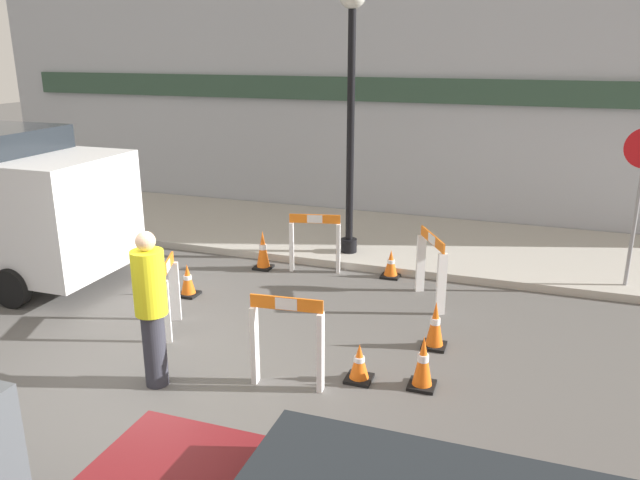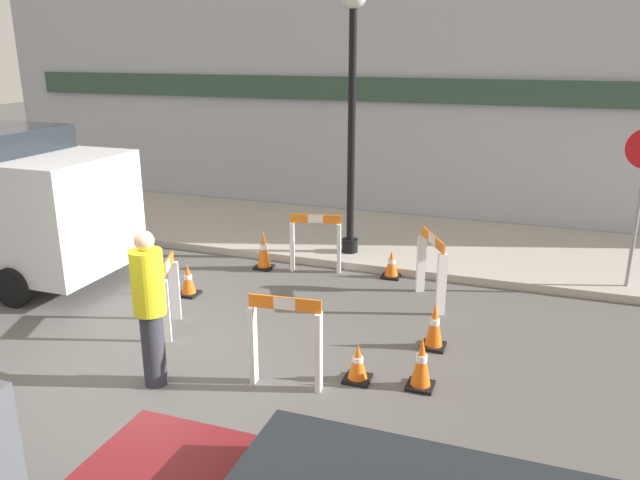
# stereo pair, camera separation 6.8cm
# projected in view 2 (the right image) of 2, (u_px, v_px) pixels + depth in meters

# --- Properties ---
(ground_plane) EXTENTS (60.00, 60.00, 0.00)m
(ground_plane) POSITION_uv_depth(u_px,v_px,m) (137.00, 387.00, 7.02)
(ground_plane) COLOR #565451
(sidewalk_slab) EXTENTS (18.00, 3.49, 0.13)m
(sidewalk_slab) POSITION_uv_depth(u_px,v_px,m) (322.00, 233.00, 12.62)
(sidewalk_slab) COLOR #ADA89E
(sidewalk_slab) RESTS_ON ground_plane
(storefront_facade) EXTENTS (18.00, 0.22, 5.50)m
(storefront_facade) POSITION_uv_depth(u_px,v_px,m) (351.00, 91.00, 13.45)
(storefront_facade) COLOR #A3A8B2
(storefront_facade) RESTS_ON ground_plane
(streetlamp_post) EXTENTS (0.44, 0.44, 4.55)m
(streetlamp_post) POSITION_uv_depth(u_px,v_px,m) (352.00, 83.00, 10.37)
(streetlamp_post) COLOR black
(streetlamp_post) RESTS_ON sidewalk_slab
(barricade_0) EXTENTS (0.83, 0.21, 1.08)m
(barricade_0) POSITION_uv_depth(u_px,v_px,m) (285.00, 339.00, 6.88)
(barricade_0) COLOR white
(barricade_0) RESTS_ON ground_plane
(barricade_1) EXTENTS (0.58, 0.91, 1.06)m
(barricade_1) POSITION_uv_depth(u_px,v_px,m) (431.00, 265.00, 9.18)
(barricade_1) COLOR white
(barricade_1) RESTS_ON ground_plane
(barricade_2) EXTENTS (0.86, 0.32, 1.00)m
(barricade_2) POSITION_uv_depth(u_px,v_px,m) (315.00, 241.00, 10.48)
(barricade_2) COLOR white
(barricade_2) RESTS_ON ground_plane
(barricade_3) EXTENTS (0.40, 0.75, 1.00)m
(barricade_3) POSITION_uv_depth(u_px,v_px,m) (169.00, 293.00, 8.29)
(barricade_3) COLOR white
(barricade_3) RESTS_ON ground_plane
(traffic_cone_0) EXTENTS (0.30, 0.30, 0.46)m
(traffic_cone_0) POSITION_uv_depth(u_px,v_px,m) (358.00, 363.00, 7.11)
(traffic_cone_0) COLOR black
(traffic_cone_0) RESTS_ON ground_plane
(traffic_cone_1) EXTENTS (0.30, 0.30, 0.63)m
(traffic_cone_1) POSITION_uv_depth(u_px,v_px,m) (434.00, 326.00, 7.86)
(traffic_cone_1) COLOR black
(traffic_cone_1) RESTS_ON ground_plane
(traffic_cone_2) EXTENTS (0.30, 0.30, 0.63)m
(traffic_cone_2) POSITION_uv_depth(u_px,v_px,m) (421.00, 363.00, 6.93)
(traffic_cone_2) COLOR black
(traffic_cone_2) RESTS_ON ground_plane
(traffic_cone_3) EXTENTS (0.30, 0.30, 0.51)m
(traffic_cone_3) POSITION_uv_depth(u_px,v_px,m) (188.00, 280.00, 9.56)
(traffic_cone_3) COLOR black
(traffic_cone_3) RESTS_ON ground_plane
(traffic_cone_4) EXTENTS (0.30, 0.30, 0.47)m
(traffic_cone_4) POSITION_uv_depth(u_px,v_px,m) (391.00, 265.00, 10.31)
(traffic_cone_4) COLOR black
(traffic_cone_4) RESTS_ON ground_plane
(traffic_cone_5) EXTENTS (0.30, 0.30, 0.68)m
(traffic_cone_5) POSITION_uv_depth(u_px,v_px,m) (264.00, 250.00, 10.69)
(traffic_cone_5) COLOR black
(traffic_cone_5) RESTS_ON ground_plane
(person_worker) EXTENTS (0.47, 0.47, 1.81)m
(person_worker) POSITION_uv_depth(u_px,v_px,m) (150.00, 304.00, 6.82)
(person_worker) COLOR #33333D
(person_worker) RESTS_ON ground_plane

